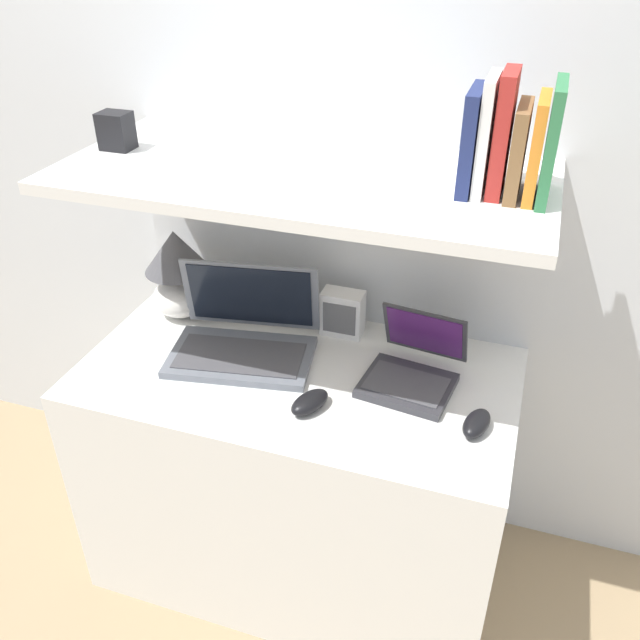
# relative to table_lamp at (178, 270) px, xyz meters

# --- Properties ---
(ground_plane) EXTENTS (12.00, 12.00, 0.00)m
(ground_plane) POSITION_rel_table_lamp_xyz_m (0.42, -0.47, -0.86)
(ground_plane) COLOR #9E8460
(wall_back) EXTENTS (6.00, 0.05, 2.40)m
(wall_back) POSITION_rel_table_lamp_xyz_m (0.42, 0.20, 0.34)
(wall_back) COLOR silver
(wall_back) RESTS_ON ground_plane
(desk) EXTENTS (1.13, 0.60, 0.72)m
(desk) POSITION_rel_table_lamp_xyz_m (0.42, -0.17, -0.50)
(desk) COLOR white
(desk) RESTS_ON ground_plane
(back_riser) EXTENTS (1.13, 0.04, 1.21)m
(back_riser) POSITION_rel_table_lamp_xyz_m (0.42, 0.15, -0.26)
(back_riser) COLOR silver
(back_riser) RESTS_ON ground_plane
(shelf) EXTENTS (1.13, 0.54, 0.03)m
(shelf) POSITION_rel_table_lamp_xyz_m (0.42, -0.10, 0.36)
(shelf) COLOR white
(shelf) RESTS_ON back_riser
(table_lamp) EXTENTS (0.18, 0.18, 0.26)m
(table_lamp) POSITION_rel_table_lamp_xyz_m (0.00, 0.00, 0.00)
(table_lamp) COLOR white
(table_lamp) RESTS_ON desk
(laptop_large) EXTENTS (0.42, 0.33, 0.23)m
(laptop_large) POSITION_rel_table_lamp_xyz_m (0.26, -0.12, -0.10)
(laptop_large) COLOR slate
(laptop_large) RESTS_ON desk
(laptop_small) EXTENTS (0.25, 0.27, 0.17)m
(laptop_small) POSITION_rel_table_lamp_xyz_m (0.71, -0.11, -0.11)
(laptop_small) COLOR #333338
(laptop_small) RESTS_ON desk
(computer_mouse) EXTENTS (0.10, 0.13, 0.04)m
(computer_mouse) POSITION_rel_table_lamp_xyz_m (0.50, -0.30, -0.12)
(computer_mouse) COLOR black
(computer_mouse) RESTS_ON desk
(second_mouse) EXTENTS (0.08, 0.12, 0.04)m
(second_mouse) POSITION_rel_table_lamp_xyz_m (0.89, -0.25, -0.12)
(second_mouse) COLOR black
(second_mouse) RESTS_ON desk
(router_box) EXTENTS (0.12, 0.07, 0.13)m
(router_box) POSITION_rel_table_lamp_xyz_m (0.48, 0.05, -0.08)
(router_box) COLOR white
(router_box) RESTS_ON desk
(book_green) EXTENTS (0.02, 0.17, 0.23)m
(book_green) POSITION_rel_table_lamp_xyz_m (0.94, -0.10, 0.49)
(book_green) COLOR #2D7042
(book_green) RESTS_ON shelf
(book_orange) EXTENTS (0.02, 0.15, 0.20)m
(book_orange) POSITION_rel_table_lamp_xyz_m (0.92, -0.10, 0.48)
(book_orange) COLOR orange
(book_orange) RESTS_ON shelf
(book_brown) EXTENTS (0.03, 0.15, 0.18)m
(book_brown) POSITION_rel_table_lamp_xyz_m (0.88, -0.10, 0.47)
(book_brown) COLOR brown
(book_brown) RESTS_ON shelf
(book_red) EXTENTS (0.03, 0.13, 0.25)m
(book_red) POSITION_rel_table_lamp_xyz_m (0.85, -0.10, 0.50)
(book_red) COLOR #A82823
(book_red) RESTS_ON shelf
(book_white) EXTENTS (0.02, 0.14, 0.23)m
(book_white) POSITION_rel_table_lamp_xyz_m (0.82, -0.10, 0.49)
(book_white) COLOR silver
(book_white) RESTS_ON shelf
(book_navy) EXTENTS (0.03, 0.15, 0.21)m
(book_navy) POSITION_rel_table_lamp_xyz_m (0.79, -0.10, 0.48)
(book_navy) COLOR navy
(book_navy) RESTS_ON shelf
(shelf_gadget) EXTENTS (0.08, 0.06, 0.09)m
(shelf_gadget) POSITION_rel_table_lamp_xyz_m (-0.06, -0.10, 0.42)
(shelf_gadget) COLOR black
(shelf_gadget) RESTS_ON shelf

